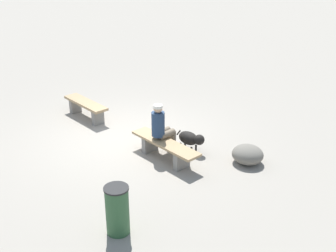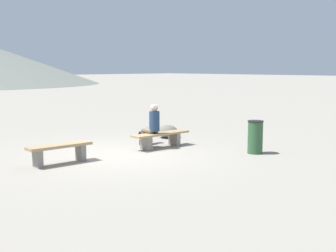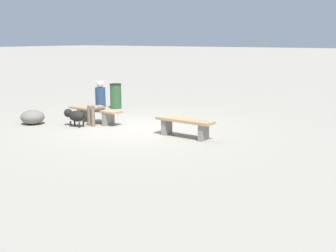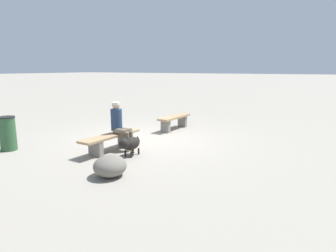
% 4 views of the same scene
% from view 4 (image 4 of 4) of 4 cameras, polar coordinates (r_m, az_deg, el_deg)
% --- Properties ---
extents(ground, '(210.00, 210.00, 0.06)m').
position_cam_4_polar(ground, '(8.69, -4.74, -2.77)').
color(ground, gray).
extents(bench_left, '(1.57, 0.47, 0.46)m').
position_cam_4_polar(bench_left, '(9.96, 1.25, 1.17)').
color(bench_left, gray).
rests_on(bench_left, ground).
extents(bench_right, '(1.85, 0.50, 0.43)m').
position_cam_4_polar(bench_right, '(7.50, -11.08, -2.63)').
color(bench_right, gray).
rests_on(bench_right, ground).
extents(seated_person, '(0.32, 0.59, 1.23)m').
position_cam_4_polar(seated_person, '(7.52, -9.45, 0.51)').
color(seated_person, navy).
rests_on(seated_person, ground).
extents(dog, '(0.78, 0.33, 0.48)m').
position_cam_4_polar(dog, '(6.98, -7.38, -3.44)').
color(dog, black).
rests_on(dog, ground).
extents(trash_bin, '(0.42, 0.42, 0.87)m').
position_cam_4_polar(trash_bin, '(8.45, -28.82, -1.29)').
color(trash_bin, '#2D5633').
rests_on(trash_bin, ground).
extents(boulder, '(0.84, 0.81, 0.41)m').
position_cam_4_polar(boulder, '(5.81, -11.25, -7.67)').
color(boulder, '#6B665B').
rests_on(boulder, ground).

